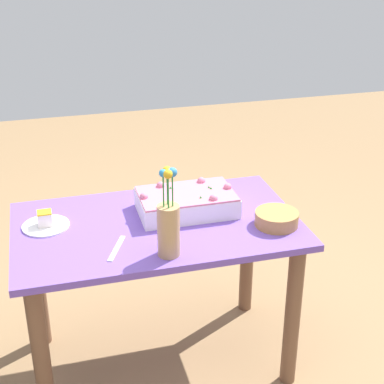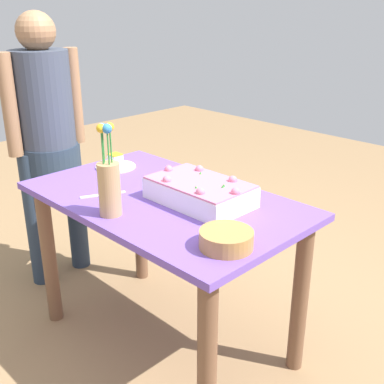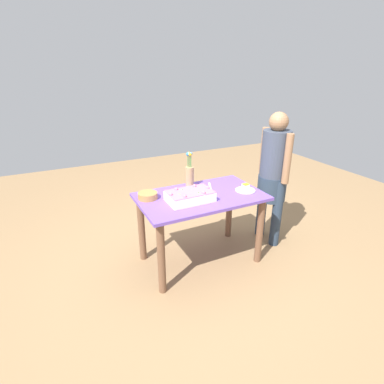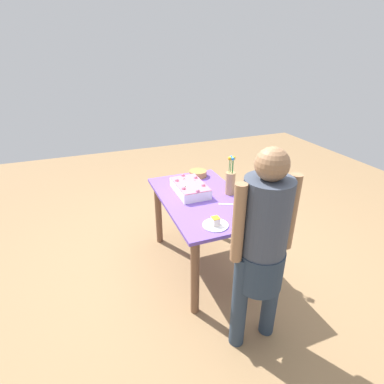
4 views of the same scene
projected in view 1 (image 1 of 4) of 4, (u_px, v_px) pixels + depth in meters
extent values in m
plane|color=#91704B|center=(161.00, 359.00, 2.85)|extent=(8.00, 8.00, 0.00)
cube|color=#6B4AAE|center=(157.00, 226.00, 2.54)|extent=(1.22, 0.72, 0.03)
cylinder|color=brown|center=(247.00, 251.00, 3.07)|extent=(0.07, 0.07, 0.72)
cylinder|color=brown|center=(37.00, 281.00, 2.82)|extent=(0.07, 0.07, 0.72)
cylinder|color=brown|center=(292.00, 316.00, 2.57)|extent=(0.07, 0.07, 0.72)
cylinder|color=brown|center=(42.00, 360.00, 2.32)|extent=(0.07, 0.07, 0.72)
cube|color=white|center=(186.00, 203.00, 2.61)|extent=(0.42, 0.26, 0.09)
cube|color=#CE6E90|center=(186.00, 194.00, 2.59)|extent=(0.42, 0.26, 0.01)
sphere|color=#CE6E90|center=(144.00, 197.00, 2.54)|extent=(0.04, 0.04, 0.04)
sphere|color=#CE6E90|center=(170.00, 204.00, 2.48)|extent=(0.04, 0.04, 0.04)
sphere|color=#CE6E90|center=(214.00, 198.00, 2.52)|extent=(0.04, 0.04, 0.04)
sphere|color=#CE6E90|center=(228.00, 187.00, 2.63)|extent=(0.04, 0.04, 0.04)
sphere|color=#CE6E90|center=(201.00, 181.00, 2.69)|extent=(0.04, 0.04, 0.04)
sphere|color=#CE6E90|center=(161.00, 186.00, 2.64)|extent=(0.04, 0.04, 0.04)
cone|color=#2D8438|center=(209.00, 187.00, 2.63)|extent=(0.02, 0.02, 0.02)
cone|color=#2D8438|center=(201.00, 198.00, 2.54)|extent=(0.02, 0.02, 0.02)
cone|color=#2D8438|center=(170.00, 188.00, 2.63)|extent=(0.02, 0.02, 0.02)
cone|color=#2D8438|center=(211.00, 189.00, 2.62)|extent=(0.02, 0.02, 0.02)
cylinder|color=white|center=(46.00, 226.00, 2.50)|extent=(0.20, 0.20, 0.01)
cube|color=white|center=(45.00, 219.00, 2.48)|extent=(0.06, 0.06, 0.06)
cube|color=gold|center=(44.00, 212.00, 2.47)|extent=(0.06, 0.06, 0.01)
cube|color=silver|center=(117.00, 248.00, 2.33)|extent=(0.10, 0.19, 0.00)
cylinder|color=tan|center=(169.00, 231.00, 2.25)|extent=(0.09, 0.09, 0.21)
cylinder|color=#2D8438|center=(163.00, 190.00, 2.17)|extent=(0.01, 0.01, 0.14)
sphere|color=#2C81C2|center=(163.00, 173.00, 2.14)|extent=(0.03, 0.03, 0.03)
cylinder|color=#2D8438|center=(168.00, 191.00, 2.16)|extent=(0.01, 0.01, 0.14)
sphere|color=gold|center=(168.00, 174.00, 2.13)|extent=(0.04, 0.04, 0.04)
cylinder|color=#2D8438|center=(172.00, 189.00, 2.17)|extent=(0.01, 0.01, 0.14)
sphere|color=#307AB8|center=(172.00, 172.00, 2.15)|extent=(0.04, 0.04, 0.04)
cylinder|color=#2D8438|center=(167.00, 187.00, 2.19)|extent=(0.01, 0.01, 0.14)
sphere|color=gold|center=(167.00, 170.00, 2.16)|extent=(0.03, 0.03, 0.03)
cylinder|color=#B07D42|center=(277.00, 218.00, 2.50)|extent=(0.19, 0.19, 0.06)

